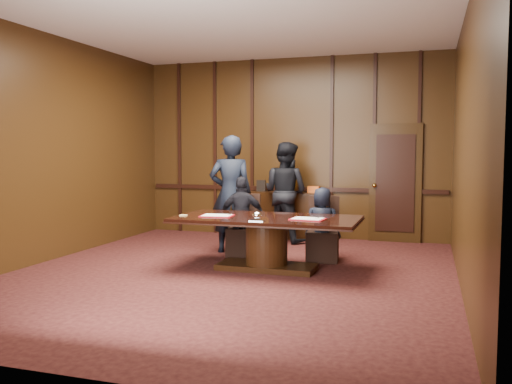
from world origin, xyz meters
TOP-DOWN VIEW (x-y plane):
  - room at (0.07, 0.14)m, footprint 7.00×7.04m
  - sideboard at (0.00, 3.26)m, footprint 1.60×0.45m
  - conference_table at (0.40, 0.48)m, footprint 2.62×1.32m
  - folder_left at (-0.31, 0.36)m, footprint 0.49×0.38m
  - folder_right at (1.02, 0.39)m, footprint 0.49×0.37m
  - inkstand at (0.40, 0.03)m, footprint 0.20×0.14m
  - notepad at (-0.80, 0.25)m, footprint 0.10×0.08m
  - chair_left at (-0.25, 1.36)m, footprint 0.53×0.53m
  - chair_right at (1.05, 1.36)m, footprint 0.53×0.53m
  - signatory_left at (-0.25, 1.28)m, footprint 0.81×0.49m
  - signatory_right at (1.05, 1.28)m, footprint 0.57×0.37m
  - witness_left at (-0.56, 1.59)m, footprint 0.83×0.69m
  - witness_right at (0.06, 2.85)m, footprint 1.09×0.97m

SIDE VIEW (x-z plane):
  - chair_left at x=-0.25m, z-range -0.20..0.79m
  - chair_right at x=1.05m, z-range -0.20..0.79m
  - sideboard at x=0.00m, z-range -0.28..1.26m
  - conference_table at x=0.40m, z-range 0.13..0.89m
  - signatory_right at x=1.05m, z-range 0.00..1.15m
  - signatory_left at x=-0.25m, z-range 0.00..1.29m
  - notepad at x=-0.80m, z-range 0.76..0.77m
  - folder_left at x=-0.31m, z-range 0.76..0.78m
  - folder_right at x=1.02m, z-range 0.76..0.78m
  - inkstand at x=0.40m, z-range 0.76..0.87m
  - witness_right at x=0.06m, z-range 0.00..1.86m
  - witness_left at x=-0.56m, z-range 0.00..1.96m
  - room at x=0.07m, z-range -0.03..3.47m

